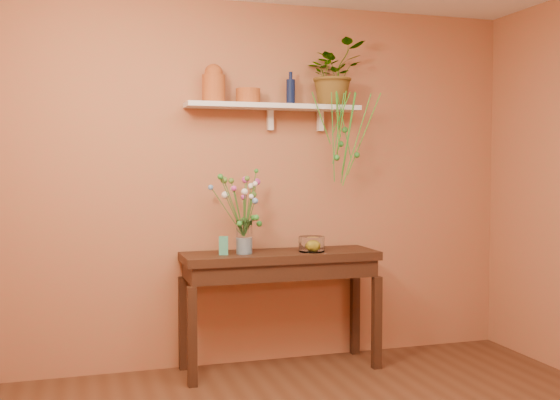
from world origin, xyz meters
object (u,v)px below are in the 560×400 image
object	(u,v)px
blue_bottle	(291,92)
glass_vase	(244,239)
spider_plant	(333,74)
bouquet	(243,197)
glass_bowl	(312,245)
terracotta_jug	(214,84)
sideboard	(280,269)

from	to	relation	value
blue_bottle	glass_vase	xyz separation A→B (m)	(-0.40, -0.17, -1.07)
blue_bottle	spider_plant	xyz separation A→B (m)	(0.33, -0.03, 0.14)
bouquet	glass_bowl	bearing A→B (deg)	-4.80
spider_plant	glass_bowl	xyz separation A→B (m)	(-0.23, -0.17, -1.27)
terracotta_jug	glass_bowl	bearing A→B (deg)	-14.75
terracotta_jug	spider_plant	bearing A→B (deg)	-0.58
sideboard	terracotta_jug	world-z (taller)	terracotta_jug
sideboard	blue_bottle	size ratio (longest dim) A/B	5.80
bouquet	sideboard	bearing A→B (deg)	3.19
sideboard	terracotta_jug	size ratio (longest dim) A/B	5.19
glass_bowl	terracotta_jug	bearing A→B (deg)	165.25
spider_plant	glass_bowl	size ratio (longest dim) A/B	2.58
spider_plant	glass_vase	bearing A→B (deg)	-169.45
terracotta_jug	spider_plant	size ratio (longest dim) A/B	0.57
bouquet	glass_bowl	size ratio (longest dim) A/B	2.57
blue_bottle	spider_plant	world-z (taller)	spider_plant
terracotta_jug	glass_vase	xyz separation A→B (m)	(0.19, -0.14, -1.10)
blue_bottle	glass_bowl	distance (m)	1.15
spider_plant	glass_bowl	world-z (taller)	spider_plant
glass_bowl	bouquet	bearing A→B (deg)	175.20
blue_bottle	bouquet	world-z (taller)	blue_bottle
blue_bottle	spider_plant	distance (m)	0.36
terracotta_jug	bouquet	bearing A→B (deg)	-37.91
terracotta_jug	glass_vase	size ratio (longest dim) A/B	1.14
terracotta_jug	blue_bottle	bearing A→B (deg)	2.15
spider_plant	bouquet	distance (m)	1.18
glass_vase	glass_bowl	distance (m)	0.50
blue_bottle	glass_bowl	world-z (taller)	blue_bottle
spider_plant	glass_vase	distance (m)	1.42
bouquet	spider_plant	bearing A→B (deg)	9.81
sideboard	spider_plant	bearing A→B (deg)	13.82
sideboard	glass_vase	size ratio (longest dim) A/B	5.89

